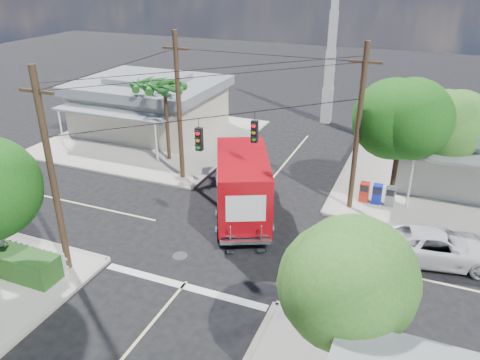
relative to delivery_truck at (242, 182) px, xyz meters
The scene contains 17 objects.
ground 3.13m from the delivery_truck, 87.35° to the right, with size 120.00×120.00×0.00m, color black.
sidewalk_ne 13.90m from the delivery_truck, 37.10° to the left, with size 14.12×14.12×0.14m.
sidewalk_nw 13.71m from the delivery_truck, 142.30° to the left, with size 14.12×14.12×0.14m.
road_markings 4.42m from the delivery_truck, 88.32° to the right, with size 32.00×32.00×0.01m.
building_nw 15.47m from the delivery_truck, 140.19° to the left, with size 10.80×10.20×4.30m.
radio_tower 17.87m from the delivery_truck, 87.97° to the left, with size 0.80×0.80×17.00m.
tree_ne_front 8.95m from the delivery_truck, 29.80° to the left, with size 4.21×4.14×6.66m.
tree_ne_back 12.05m from the delivery_truck, 32.79° to the left, with size 3.77×3.66×5.82m.
tree_se 12.33m from the delivery_truck, 53.98° to the right, with size 3.67×3.54×5.62m.
palm_nw_front 9.45m from the delivery_truck, 146.21° to the left, with size 3.01×3.08×5.59m.
palm_nw_back 11.73m from the delivery_truck, 145.54° to the left, with size 3.01×3.08×5.19m.
utility_poles 3.36m from the delivery_truck, 146.84° to the right, with size 12.00×10.68×9.00m.
picket_fence 11.26m from the delivery_truck, 133.27° to the right, with size 5.94×0.06×1.00m.
vending_boxes 7.63m from the delivery_truck, 28.80° to the left, with size 1.90×0.50×1.10m.
delivery_truck is the anchor object (origin of this frame).
parked_car 9.94m from the delivery_truck, ahead, with size 2.53×5.48×1.52m, color silver.
pedestrian 11.67m from the delivery_truck, 131.07° to the right, with size 0.65×0.43×1.78m, color beige.
Camera 1 is at (8.27, -18.12, 12.31)m, focal length 35.00 mm.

